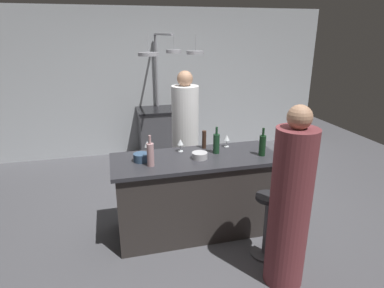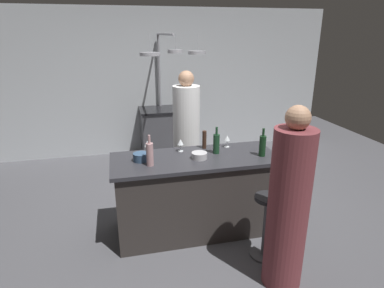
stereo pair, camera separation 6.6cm
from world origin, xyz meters
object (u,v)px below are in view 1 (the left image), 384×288
at_px(stove_range, 161,133).
at_px(wine_bottle_rose, 150,154).
at_px(wine_bottle_red, 262,145).
at_px(wine_bottle_green, 216,143).
at_px(bar_stool_right, 267,223).
at_px(guest_right, 290,207).
at_px(wine_glass_near_right_guest, 180,143).
at_px(mixing_bowl_steel, 200,156).
at_px(mixing_bowl_blue, 141,157).
at_px(wine_glass_by_chef, 227,138).
at_px(wine_glass_near_left_guest, 147,145).
at_px(pepper_mill, 204,140).
at_px(chef, 185,139).

bearing_deg(stove_range, wine_bottle_rose, -100.95).
height_order(wine_bottle_red, wine_bottle_green, wine_bottle_red).
bearing_deg(bar_stool_right, wine_bottle_red, 73.82).
xyz_separation_m(guest_right, wine_glass_near_right_guest, (-0.69, 1.20, 0.24)).
bearing_deg(mixing_bowl_steel, stove_range, 90.76).
xyz_separation_m(wine_bottle_green, mixing_bowl_blue, (-0.83, -0.04, -0.07)).
height_order(wine_glass_by_chef, mixing_bowl_steel, wine_glass_by_chef).
xyz_separation_m(wine_bottle_green, mixing_bowl_steel, (-0.22, -0.12, -0.08)).
bearing_deg(wine_glass_near_right_guest, stove_range, 86.99).
height_order(wine_bottle_green, mixing_bowl_steel, wine_bottle_green).
bearing_deg(wine_glass_near_right_guest, mixing_bowl_blue, -158.26).
height_order(stove_range, bar_stool_right, stove_range).
relative_size(wine_bottle_rose, wine_glass_by_chef, 2.19).
bearing_deg(wine_glass_by_chef, wine_bottle_rose, -159.46).
bearing_deg(wine_bottle_red, wine_glass_near_left_guest, 163.30).
bearing_deg(bar_stool_right, mixing_bowl_steel, 133.43).
distance_m(pepper_mill, wine_bottle_red, 0.67).
distance_m(pepper_mill, mixing_bowl_blue, 0.78).
xyz_separation_m(wine_glass_near_right_guest, mixing_bowl_steel, (0.15, -0.26, -0.07)).
bearing_deg(wine_bottle_rose, guest_right, -39.23).
bearing_deg(wine_bottle_rose, bar_stool_right, -25.19).
relative_size(wine_glass_by_chef, mixing_bowl_steel, 0.88).
xyz_separation_m(stove_range, pepper_mill, (0.17, -2.20, 0.56)).
bearing_deg(pepper_mill, wine_bottle_rose, -150.94).
bearing_deg(stove_range, bar_stool_right, -79.43).
xyz_separation_m(guest_right, wine_bottle_rose, (-1.07, 0.87, 0.26)).
xyz_separation_m(wine_glass_near_left_guest, wine_glass_near_right_guest, (0.37, -0.02, 0.00)).
xyz_separation_m(chef, guest_right, (0.45, -1.96, -0.03)).
relative_size(pepper_mill, wine_glass_by_chef, 1.44).
bearing_deg(mixing_bowl_steel, pepper_mill, 65.59).
bearing_deg(guest_right, wine_bottle_rose, 140.77).
bearing_deg(wine_glass_near_left_guest, wine_bottle_red, -16.70).
height_order(pepper_mill, mixing_bowl_blue, pepper_mill).
height_order(bar_stool_right, wine_glass_near_right_guest, wine_glass_near_right_guest).
bearing_deg(wine_glass_near_right_guest, wine_bottle_rose, -138.94).
bearing_deg(pepper_mill, chef, 94.35).
height_order(guest_right, mixing_bowl_steel, guest_right).
xyz_separation_m(pepper_mill, mixing_bowl_blue, (-0.75, -0.22, -0.06)).
relative_size(wine_glass_near_right_guest, mixing_bowl_blue, 0.91).
height_order(bar_stool_right, mixing_bowl_steel, mixing_bowl_steel).
xyz_separation_m(stove_range, wine_bottle_green, (0.26, -2.38, 0.57)).
xyz_separation_m(wine_glass_near_right_guest, mixing_bowl_blue, (-0.46, -0.18, -0.06)).
height_order(chef, mixing_bowl_blue, chef).
distance_m(chef, guest_right, 2.01).
height_order(wine_glass_near_right_guest, mixing_bowl_blue, wine_glass_near_right_guest).
distance_m(stove_range, chef, 1.52).
xyz_separation_m(chef, wine_glass_near_right_guest, (-0.23, -0.76, 0.21)).
distance_m(wine_bottle_red, mixing_bowl_blue, 1.31).
relative_size(pepper_mill, wine_bottle_rose, 0.66).
bearing_deg(wine_bottle_green, wine_bottle_rose, -166.34).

